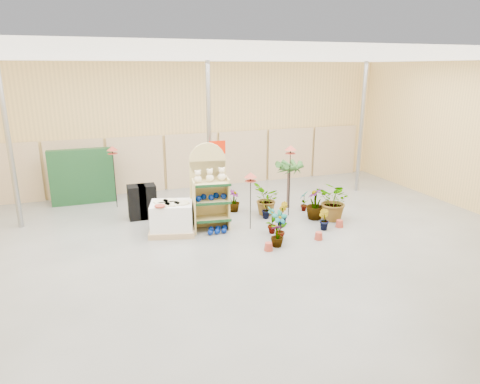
# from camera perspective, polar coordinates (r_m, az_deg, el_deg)

# --- Properties ---
(room) EXTENTS (15.20, 12.10, 4.70)m
(room) POSITION_cam_1_polar(r_m,az_deg,el_deg) (10.83, -0.45, 5.19)
(room) COLOR #63635E
(room) RESTS_ON ground
(display_shelf) EXTENTS (1.07, 0.76, 2.37)m
(display_shelf) POSITION_cam_1_polar(r_m,az_deg,el_deg) (11.67, -4.15, 0.26)
(display_shelf) COLOR tan
(display_shelf) RESTS_ON ground
(teddy_bears) EXTENTS (0.87, 0.22, 0.36)m
(teddy_bears) POSITION_cam_1_polar(r_m,az_deg,el_deg) (11.47, -3.92, 2.11)
(teddy_bears) COLOR beige
(teddy_bears) RESTS_ON display_shelf
(gazing_balls_shelf) EXTENTS (0.87, 0.30, 0.17)m
(gazing_balls_shelf) POSITION_cam_1_polar(r_m,az_deg,el_deg) (11.58, -3.94, -0.66)
(gazing_balls_shelf) COLOR navy
(gazing_balls_shelf) RESTS_ON display_shelf
(gazing_balls_floor) EXTENTS (0.63, 0.39, 0.15)m
(gazing_balls_floor) POSITION_cam_1_polar(r_m,az_deg,el_deg) (11.61, -3.01, -5.07)
(gazing_balls_floor) COLOR navy
(gazing_balls_floor) RESTS_ON ground
(pallet_stack) EXTENTS (1.40, 1.26, 0.89)m
(pallet_stack) POSITION_cam_1_polar(r_m,az_deg,el_deg) (11.60, -9.07, -3.43)
(pallet_stack) COLOR tan
(pallet_stack) RESTS_ON ground
(charcoal_planters) EXTENTS (0.80, 0.50, 1.00)m
(charcoal_planters) POSITION_cam_1_polar(r_m,az_deg,el_deg) (12.89, -12.91, -1.28)
(charcoal_planters) COLOR black
(charcoal_planters) RESTS_ON ground
(trellis_stock) EXTENTS (2.00, 0.30, 1.80)m
(trellis_stock) POSITION_cam_1_polar(r_m,az_deg,el_deg) (14.74, -20.27, 1.94)
(trellis_stock) COLOR #143B1B
(trellis_stock) RESTS_ON ground
(offer_sign) EXTENTS (0.50, 0.08, 2.20)m
(offer_sign) POSITION_cam_1_polar(r_m,az_deg,el_deg) (12.92, -3.04, 4.08)
(offer_sign) COLOR gray
(offer_sign) RESTS_ON ground
(bird_table_front) EXTENTS (0.34, 0.34, 1.61)m
(bird_table_front) POSITION_cam_1_polar(r_m,az_deg,el_deg) (11.44, 1.43, 2.05)
(bird_table_front) COLOR black
(bird_table_front) RESTS_ON ground
(bird_table_right) EXTENTS (0.34, 0.34, 2.14)m
(bird_table_right) POSITION_cam_1_polar(r_m,az_deg,el_deg) (12.51, 6.76, 5.53)
(bird_table_right) COLOR black
(bird_table_right) RESTS_ON ground
(bird_table_back) EXTENTS (0.34, 0.34, 1.98)m
(bird_table_back) POSITION_cam_1_polar(r_m,az_deg,el_deg) (13.79, -16.65, 5.33)
(bird_table_back) COLOR black
(bird_table_back) RESTS_ON ground
(palm) EXTENTS (0.70, 0.70, 1.59)m
(palm) POSITION_cam_1_polar(r_m,az_deg,el_deg) (13.36, 6.57, 3.41)
(palm) COLOR #49352C
(palm) RESTS_ON ground
(potted_plant_0) EXTENTS (0.46, 0.47, 0.75)m
(potted_plant_0) POSITION_cam_1_polar(r_m,az_deg,el_deg) (11.47, 4.31, -3.76)
(potted_plant_0) COLOR #26511D
(potted_plant_0) RESTS_ON ground
(potted_plant_1) EXTENTS (0.43, 0.46, 0.68)m
(potted_plant_1) POSITION_cam_1_polar(r_m,az_deg,el_deg) (12.09, 5.60, -2.90)
(potted_plant_1) COLOR #26511D
(potted_plant_1) RESTS_ON ground
(potted_plant_3) EXTENTS (0.74, 0.74, 0.95)m
(potted_plant_3) POSITION_cam_1_polar(r_m,az_deg,el_deg) (12.69, 9.97, -1.51)
(potted_plant_3) COLOR #26511D
(potted_plant_3) RESTS_ON ground
(potted_plant_4) EXTENTS (0.39, 0.41, 0.65)m
(potted_plant_4) POSITION_cam_1_polar(r_m,az_deg,el_deg) (13.40, 8.52, -1.14)
(potted_plant_4) COLOR #26511D
(potted_plant_4) RESTS_ON ground
(potted_plant_5) EXTENTS (0.39, 0.38, 0.55)m
(potted_plant_5) POSITION_cam_1_polar(r_m,az_deg,el_deg) (12.58, 3.42, -2.38)
(potted_plant_5) COLOR #26511D
(potted_plant_5) RESTS_ON ground
(potted_plant_6) EXTENTS (1.03, 1.10, 0.98)m
(potted_plant_6) POSITION_cam_1_polar(r_m,az_deg,el_deg) (12.85, 3.58, -0.98)
(potted_plant_6) COLOR #26511D
(potted_plant_6) RESTS_ON ground
(potted_plant_7) EXTENTS (0.35, 0.35, 0.59)m
(potted_plant_7) POSITION_cam_1_polar(r_m,az_deg,el_deg) (10.70, 5.00, -5.77)
(potted_plant_7) COLOR #26511D
(potted_plant_7) RESTS_ON ground
(potted_plant_8) EXTENTS (0.45, 0.34, 0.79)m
(potted_plant_8) POSITION_cam_1_polar(r_m,az_deg,el_deg) (11.04, 5.31, -4.49)
(potted_plant_8) COLOR #26511D
(potted_plant_8) RESTS_ON ground
(potted_plant_9) EXTENTS (0.29, 0.34, 0.57)m
(potted_plant_9) POSITION_cam_1_polar(r_m,az_deg,el_deg) (11.96, 11.08, -3.64)
(potted_plant_9) COLOR #26511D
(potted_plant_9) RESTS_ON ground
(potted_plant_10) EXTENTS (1.27, 1.34, 1.17)m
(potted_plant_10) POSITION_cam_1_polar(r_m,az_deg,el_deg) (12.64, 12.55, -1.18)
(potted_plant_10) COLOR #26511D
(potted_plant_10) RESTS_ON ground
(potted_plant_11) EXTENTS (0.54, 0.54, 0.68)m
(potted_plant_11) POSITION_cam_1_polar(r_m,az_deg,el_deg) (13.18, -0.83, -1.17)
(potted_plant_11) COLOR #26511D
(potted_plant_11) RESTS_ON ground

